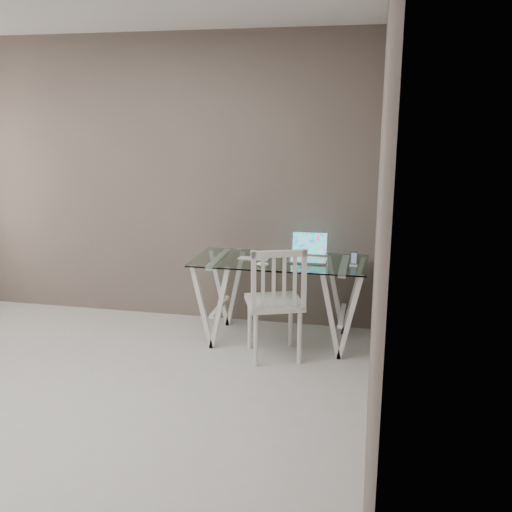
% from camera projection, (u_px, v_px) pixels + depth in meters
% --- Properties ---
extents(room, '(4.50, 4.52, 2.71)m').
position_uv_depth(room, '(13.00, 162.00, 3.26)').
color(room, beige).
rests_on(room, ground).
extents(desk, '(1.50, 0.70, 0.75)m').
position_uv_depth(desk, '(280.00, 300.00, 5.02)').
color(desk, silver).
rests_on(desk, ground).
extents(chair, '(0.57, 0.57, 0.97)m').
position_uv_depth(chair, '(276.00, 299.00, 4.59)').
color(chair, white).
rests_on(chair, ground).
extents(laptop, '(0.33, 0.28, 0.23)m').
position_uv_depth(laptop, '(308.00, 253.00, 4.96)').
color(laptop, '#B6B6BB').
rests_on(laptop, desk).
extents(keyboard, '(0.28, 0.12, 0.01)m').
position_uv_depth(keyboard, '(253.00, 259.00, 4.97)').
color(keyboard, silver).
rests_on(keyboard, desk).
extents(mouse, '(0.11, 0.06, 0.03)m').
position_uv_depth(mouse, '(263.00, 264.00, 4.74)').
color(mouse, white).
rests_on(mouse, desk).
extents(phone_dock, '(0.06, 0.06, 0.12)m').
position_uv_depth(phone_dock, '(354.00, 262.00, 4.74)').
color(phone_dock, white).
rests_on(phone_dock, desk).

